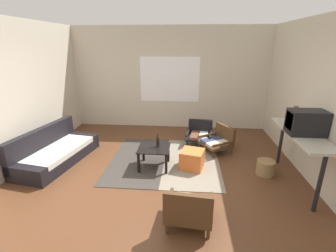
% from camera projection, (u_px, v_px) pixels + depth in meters
% --- Properties ---
extents(ground_plane, '(7.80, 7.80, 0.00)m').
position_uv_depth(ground_plane, '(156.00, 184.00, 4.06)').
color(ground_plane, '#56331E').
extents(far_wall_with_window, '(5.60, 0.13, 2.70)m').
position_uv_depth(far_wall_with_window, '(170.00, 79.00, 6.50)').
color(far_wall_with_window, beige).
rests_on(far_wall_with_window, ground).
extents(side_wall_right, '(0.12, 6.60, 2.70)m').
position_uv_depth(side_wall_right, '(328.00, 105.00, 3.68)').
color(side_wall_right, beige).
rests_on(side_wall_right, ground).
extents(side_wall_left, '(0.12, 6.60, 2.70)m').
position_uv_depth(side_wall_left, '(3.00, 99.00, 4.11)').
color(side_wall_left, beige).
rests_on(side_wall_left, ground).
extents(area_rug, '(2.16, 2.12, 0.01)m').
position_uv_depth(area_rug, '(165.00, 160.00, 4.87)').
color(area_rug, '#38332D').
rests_on(area_rug, ground).
extents(couch, '(1.06, 1.89, 0.68)m').
position_uv_depth(couch, '(55.00, 152.00, 4.77)').
color(couch, black).
rests_on(couch, ground).
extents(coffee_table, '(0.58, 0.56, 0.41)m').
position_uv_depth(coffee_table, '(154.00, 151.00, 4.51)').
color(coffee_table, black).
rests_on(coffee_table, ground).
extents(armchair_by_window, '(0.64, 0.64, 0.53)m').
position_uv_depth(armchair_by_window, '(199.00, 133.00, 5.64)').
color(armchair_by_window, black).
rests_on(armchair_by_window, ground).
extents(armchair_striped_foreground, '(0.65, 0.64, 0.60)m').
position_uv_depth(armchair_striped_foreground, '(189.00, 209.00, 3.04)').
color(armchair_striped_foreground, '#472D19').
rests_on(armchair_striped_foreground, ground).
extents(armchair_corner, '(0.79, 0.80, 0.56)m').
position_uv_depth(armchair_corner, '(218.00, 140.00, 5.22)').
color(armchair_corner, '#472D19').
rests_on(armchair_corner, ground).
extents(ottoman_orange, '(0.49, 0.49, 0.36)m').
position_uv_depth(ottoman_orange, '(192.00, 159.00, 4.53)').
color(ottoman_orange, '#D1662D').
rests_on(ottoman_orange, ground).
extents(console_shelf, '(0.46, 1.59, 0.92)m').
position_uv_depth(console_shelf, '(301.00, 138.00, 3.83)').
color(console_shelf, '#B2AD9E').
rests_on(console_shelf, ground).
extents(crt_television, '(0.53, 0.33, 0.38)m').
position_uv_depth(crt_television, '(306.00, 122.00, 3.66)').
color(crt_television, black).
rests_on(crt_television, console_shelf).
extents(clay_vase, '(0.20, 0.20, 0.34)m').
position_uv_depth(clay_vase, '(294.00, 118.00, 4.09)').
color(clay_vase, brown).
rests_on(clay_vase, console_shelf).
extents(glass_bottle, '(0.06, 0.06, 0.25)m').
position_uv_depth(glass_bottle, '(158.00, 141.00, 4.50)').
color(glass_bottle, black).
rests_on(glass_bottle, coffee_table).
extents(wicker_basket, '(0.32, 0.32, 0.27)m').
position_uv_depth(wicker_basket, '(265.00, 168.00, 4.32)').
color(wicker_basket, olive).
rests_on(wicker_basket, ground).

